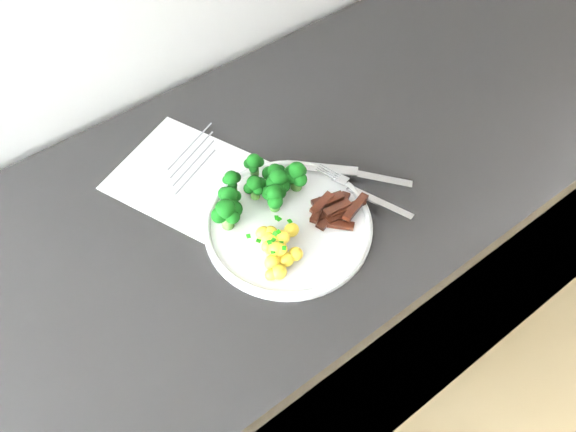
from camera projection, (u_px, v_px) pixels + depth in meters
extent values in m
cube|color=black|center=(256.00, 324.00, 1.33)|extent=(2.43, 0.61, 0.91)
cube|color=#383331|center=(339.00, 432.00, 1.21)|extent=(2.43, 0.02, 0.87)
cube|color=white|center=(198.00, 182.00, 0.99)|extent=(0.29, 0.33, 0.00)
cube|color=slate|center=(190.00, 146.00, 1.03)|extent=(0.12, 0.05, 0.00)
cube|color=slate|center=(192.00, 154.00, 1.02)|extent=(0.12, 0.05, 0.00)
cube|color=slate|center=(194.00, 163.00, 1.01)|extent=(0.11, 0.05, 0.00)
cube|color=slate|center=(196.00, 171.00, 1.00)|extent=(0.11, 0.05, 0.00)
cylinder|color=white|center=(288.00, 226.00, 0.93)|extent=(0.27, 0.27, 0.01)
torus|color=white|center=(288.00, 223.00, 0.92)|extent=(0.26, 0.26, 0.01)
cylinder|color=#315D1E|center=(255.00, 193.00, 0.93)|extent=(0.02, 0.02, 0.02)
sphere|color=black|center=(260.00, 183.00, 0.92)|extent=(0.02, 0.02, 0.02)
sphere|color=black|center=(252.00, 182.00, 0.93)|extent=(0.02, 0.02, 0.02)
sphere|color=black|center=(249.00, 188.00, 0.92)|extent=(0.02, 0.02, 0.02)
sphere|color=black|center=(258.00, 190.00, 0.92)|extent=(0.02, 0.02, 0.02)
sphere|color=black|center=(254.00, 183.00, 0.92)|extent=(0.02, 0.02, 0.02)
cylinder|color=#315D1E|center=(275.00, 181.00, 0.96)|extent=(0.02, 0.02, 0.02)
sphere|color=black|center=(279.00, 171.00, 0.95)|extent=(0.02, 0.02, 0.02)
sphere|color=black|center=(269.00, 173.00, 0.95)|extent=(0.02, 0.02, 0.02)
sphere|color=black|center=(276.00, 179.00, 0.94)|extent=(0.02, 0.02, 0.02)
sphere|color=black|center=(275.00, 171.00, 0.94)|extent=(0.03, 0.03, 0.03)
cylinder|color=#315D1E|center=(231.00, 204.00, 0.93)|extent=(0.02, 0.02, 0.02)
sphere|color=black|center=(236.00, 196.00, 0.92)|extent=(0.02, 0.02, 0.02)
sphere|color=black|center=(225.00, 194.00, 0.92)|extent=(0.02, 0.02, 0.02)
sphere|color=black|center=(231.00, 202.00, 0.91)|extent=(0.02, 0.02, 0.02)
sphere|color=black|center=(229.00, 194.00, 0.91)|extent=(0.03, 0.03, 0.03)
cylinder|color=#315D1E|center=(254.00, 170.00, 0.96)|extent=(0.01, 0.01, 0.02)
sphere|color=black|center=(259.00, 162.00, 0.95)|extent=(0.02, 0.02, 0.02)
sphere|color=black|center=(248.00, 164.00, 0.95)|extent=(0.02, 0.02, 0.02)
sphere|color=black|center=(253.00, 168.00, 0.95)|extent=(0.01, 0.01, 0.01)
sphere|color=black|center=(254.00, 161.00, 0.94)|extent=(0.02, 0.02, 0.02)
cylinder|color=#315D1E|center=(233.00, 187.00, 0.94)|extent=(0.01, 0.01, 0.02)
sphere|color=black|center=(236.00, 178.00, 0.93)|extent=(0.02, 0.02, 0.02)
sphere|color=black|center=(227.00, 180.00, 0.93)|extent=(0.01, 0.01, 0.01)
sphere|color=black|center=(233.00, 185.00, 0.93)|extent=(0.02, 0.02, 0.02)
sphere|color=black|center=(231.00, 178.00, 0.92)|extent=(0.02, 0.02, 0.02)
cylinder|color=#315D1E|center=(296.00, 183.00, 0.96)|extent=(0.02, 0.02, 0.03)
sphere|color=black|center=(301.00, 171.00, 0.95)|extent=(0.02, 0.02, 0.02)
sphere|color=black|center=(291.00, 172.00, 0.95)|extent=(0.02, 0.02, 0.02)
sphere|color=black|center=(290.00, 177.00, 0.94)|extent=(0.02, 0.02, 0.02)
sphere|color=black|center=(300.00, 180.00, 0.93)|extent=(0.02, 0.02, 0.02)
sphere|color=black|center=(297.00, 171.00, 0.93)|extent=(0.03, 0.03, 0.03)
cylinder|color=#315D1E|center=(228.00, 221.00, 0.91)|extent=(0.02, 0.02, 0.03)
sphere|color=black|center=(234.00, 209.00, 0.90)|extent=(0.03, 0.03, 0.03)
sphere|color=black|center=(222.00, 208.00, 0.90)|extent=(0.02, 0.02, 0.02)
sphere|color=black|center=(219.00, 215.00, 0.89)|extent=(0.03, 0.03, 0.03)
sphere|color=black|center=(233.00, 216.00, 0.89)|extent=(0.02, 0.02, 0.02)
sphere|color=black|center=(226.00, 209.00, 0.89)|extent=(0.03, 0.03, 0.03)
cylinder|color=#315D1E|center=(275.00, 204.00, 0.93)|extent=(0.02, 0.02, 0.02)
sphere|color=black|center=(279.00, 192.00, 0.92)|extent=(0.03, 0.03, 0.03)
sphere|color=black|center=(269.00, 193.00, 0.92)|extent=(0.02, 0.02, 0.02)
sphere|color=black|center=(275.00, 201.00, 0.91)|extent=(0.02, 0.02, 0.02)
sphere|color=black|center=(274.00, 193.00, 0.91)|extent=(0.03, 0.03, 0.03)
cylinder|color=#315D1E|center=(279.00, 189.00, 0.95)|extent=(0.02, 0.02, 0.03)
sphere|color=black|center=(285.00, 179.00, 0.93)|extent=(0.03, 0.03, 0.03)
sphere|color=black|center=(274.00, 178.00, 0.94)|extent=(0.02, 0.02, 0.02)
sphere|color=black|center=(272.00, 184.00, 0.93)|extent=(0.03, 0.03, 0.03)
sphere|color=black|center=(284.00, 186.00, 0.93)|extent=(0.02, 0.02, 0.02)
sphere|color=black|center=(278.00, 178.00, 0.93)|extent=(0.03, 0.03, 0.03)
ellipsoid|color=#FFE345|center=(270.00, 248.00, 0.89)|extent=(0.02, 0.02, 0.02)
ellipsoid|color=#FFE345|center=(286.00, 259.00, 0.87)|extent=(0.02, 0.02, 0.02)
ellipsoid|color=#FFE345|center=(268.00, 240.00, 0.90)|extent=(0.02, 0.02, 0.02)
ellipsoid|color=#FFE345|center=(291.00, 230.00, 0.91)|extent=(0.02, 0.02, 0.02)
ellipsoid|color=#FFE345|center=(263.00, 233.00, 0.90)|extent=(0.02, 0.02, 0.02)
ellipsoid|color=#FFE345|center=(279.00, 253.00, 0.88)|extent=(0.03, 0.02, 0.02)
ellipsoid|color=#FFE345|center=(296.00, 254.00, 0.88)|extent=(0.02, 0.02, 0.02)
ellipsoid|color=#FFE345|center=(269.00, 238.00, 0.90)|extent=(0.02, 0.02, 0.02)
ellipsoid|color=#FFE345|center=(270.00, 233.00, 0.90)|extent=(0.02, 0.02, 0.02)
ellipsoid|color=#FFE345|center=(272.00, 262.00, 0.87)|extent=(0.03, 0.02, 0.02)
ellipsoid|color=#FFE345|center=(275.00, 248.00, 0.87)|extent=(0.02, 0.02, 0.02)
ellipsoid|color=#FFE345|center=(268.00, 246.00, 0.87)|extent=(0.02, 0.02, 0.02)
ellipsoid|color=#FFE345|center=(272.00, 274.00, 0.86)|extent=(0.02, 0.02, 0.02)
ellipsoid|color=#FFE345|center=(281.00, 249.00, 0.87)|extent=(0.02, 0.02, 0.02)
ellipsoid|color=#FFE345|center=(274.00, 241.00, 0.87)|extent=(0.02, 0.02, 0.02)
ellipsoid|color=#FFE345|center=(279.00, 272.00, 0.86)|extent=(0.02, 0.02, 0.02)
ellipsoid|color=#FFE345|center=(283.00, 237.00, 0.88)|extent=(0.02, 0.02, 0.02)
cube|color=#0E6207|center=(275.00, 234.00, 0.87)|extent=(0.01, 0.01, 0.00)
cube|color=#0E6207|center=(271.00, 239.00, 0.87)|extent=(0.01, 0.01, 0.00)
cube|color=#0E6207|center=(273.00, 240.00, 0.86)|extent=(0.01, 0.01, 0.00)
cube|color=#0E6207|center=(269.00, 242.00, 0.86)|extent=(0.01, 0.01, 0.00)
cube|color=#0E6207|center=(248.00, 236.00, 0.87)|extent=(0.01, 0.01, 0.00)
cube|color=#0E6207|center=(278.00, 232.00, 0.87)|extent=(0.01, 0.01, 0.00)
cube|color=#0E6207|center=(259.00, 241.00, 0.87)|extent=(0.01, 0.01, 0.00)
cube|color=#0E6207|center=(273.00, 252.00, 0.86)|extent=(0.01, 0.01, 0.00)
cube|color=#0E6207|center=(277.00, 218.00, 0.89)|extent=(0.01, 0.01, 0.00)
cube|color=#0E6207|center=(290.00, 221.00, 0.89)|extent=(0.01, 0.01, 0.00)
cube|color=#0E6207|center=(281.00, 243.00, 0.86)|extent=(0.01, 0.01, 0.00)
cube|color=#0E6207|center=(284.00, 248.00, 0.86)|extent=(0.01, 0.01, 0.00)
cube|color=#0E6207|center=(279.00, 219.00, 0.89)|extent=(0.01, 0.01, 0.00)
cube|color=#0E6207|center=(275.00, 251.00, 0.86)|extent=(0.01, 0.01, 0.00)
cube|color=black|center=(335.00, 214.00, 0.93)|extent=(0.06, 0.03, 0.01)
cube|color=black|center=(340.00, 216.00, 0.93)|extent=(0.05, 0.02, 0.01)
cube|color=black|center=(340.00, 206.00, 0.94)|extent=(0.06, 0.04, 0.01)
cube|color=black|center=(322.00, 210.00, 0.94)|extent=(0.06, 0.03, 0.01)
cube|color=black|center=(328.00, 199.00, 0.95)|extent=(0.06, 0.03, 0.01)
cube|color=black|center=(329.00, 216.00, 0.93)|extent=(0.06, 0.03, 0.01)
cube|color=black|center=(335.00, 224.00, 0.92)|extent=(0.05, 0.05, 0.01)
cube|color=black|center=(318.00, 210.00, 0.93)|extent=(0.05, 0.04, 0.01)
cube|color=black|center=(337.00, 208.00, 0.93)|extent=(0.05, 0.02, 0.01)
cube|color=black|center=(329.00, 201.00, 0.93)|extent=(0.05, 0.02, 0.01)
cube|color=black|center=(322.00, 203.00, 0.93)|extent=(0.05, 0.02, 0.01)
cube|color=black|center=(348.00, 208.00, 0.93)|extent=(0.06, 0.02, 0.01)
cube|color=black|center=(356.00, 207.00, 0.93)|extent=(0.06, 0.03, 0.01)
cube|color=#B8B7BC|center=(380.00, 202.00, 0.94)|extent=(0.04, 0.12, 0.02)
cube|color=#B8B7BC|center=(341.00, 179.00, 0.96)|extent=(0.02, 0.03, 0.01)
cylinder|color=#B8B7BC|center=(330.00, 169.00, 0.98)|extent=(0.01, 0.04, 0.00)
cylinder|color=#B8B7BC|center=(329.00, 171.00, 0.97)|extent=(0.01, 0.04, 0.00)
cylinder|color=#B8B7BC|center=(327.00, 173.00, 0.97)|extent=(0.01, 0.04, 0.00)
cylinder|color=#B8B7BC|center=(326.00, 174.00, 0.97)|extent=(0.01, 0.04, 0.00)
cube|color=#B8B7BC|center=(321.00, 168.00, 0.99)|extent=(0.09, 0.10, 0.01)
cube|color=#B8B7BC|center=(381.00, 180.00, 0.98)|extent=(0.08, 0.09, 0.02)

